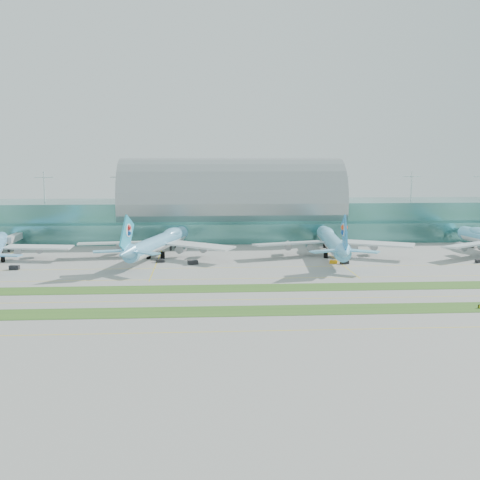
{
  "coord_description": "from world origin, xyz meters",
  "views": [
    {
      "loc": [
        -15.96,
        -197.15,
        45.03
      ],
      "look_at": [
        0.0,
        55.0,
        9.0
      ],
      "focal_mm": 45.0,
      "sensor_mm": 36.0,
      "label": 1
    }
  ],
  "objects": [
    {
      "name": "gse_f",
      "position": [
        42.85,
        44.99,
        0.66
      ],
      "size": [
        3.85,
        2.38,
        1.32
      ],
      "primitive_type": "cube",
      "rotation": [
        0.0,
        0.0,
        0.21
      ],
      "color": "black",
      "rests_on": "ground"
    },
    {
      "name": "taxiline_a",
      "position": [
        0.0,
        -48.0,
        0.01
      ],
      "size": [
        420.0,
        0.35,
        0.01
      ],
      "primitive_type": "cube",
      "color": "yellow",
      "rests_on": "ground"
    },
    {
      "name": "gse_d",
      "position": [
        -19.99,
        47.72,
        0.86
      ],
      "size": [
        4.53,
        3.38,
        1.72
      ],
      "primitive_type": "cube",
      "rotation": [
        0.0,
        0.0,
        0.33
      ],
      "color": "black",
      "rests_on": "ground"
    },
    {
      "name": "gse_e",
      "position": [
        38.53,
        46.33,
        0.69
      ],
      "size": [
        3.6,
        2.66,
        1.39
      ],
      "primitive_type": "cube",
      "rotation": [
        0.0,
        0.0,
        -0.29
      ],
      "color": "orange",
      "rests_on": "ground"
    },
    {
      "name": "taxiline_d",
      "position": [
        0.0,
        40.0,
        0.01
      ],
      "size": [
        420.0,
        0.35,
        0.01
      ],
      "primitive_type": "cube",
      "color": "yellow",
      "rests_on": "ground"
    },
    {
      "name": "airliner_b",
      "position": [
        -35.11,
        66.55,
        6.94
      ],
      "size": [
        69.42,
        80.29,
        22.49
      ],
      "rotation": [
        0.0,
        0.0,
        -0.27
      ],
      "color": "#63AFDA",
      "rests_on": "ground"
    },
    {
      "name": "gse_c",
      "position": [
        -33.7,
        53.47,
        0.68
      ],
      "size": [
        3.8,
        1.81,
        1.36
      ],
      "primitive_type": "cube",
      "rotation": [
        0.0,
        0.0,
        -0.07
      ],
      "color": "black",
      "rests_on": "ground"
    },
    {
      "name": "airliner_c",
      "position": [
        41.64,
        64.35,
        6.87
      ],
      "size": [
        71.08,
        80.97,
        22.27
      ],
      "rotation": [
        0.0,
        0.0,
        -0.08
      ],
      "color": "#6AC0EB",
      "rests_on": "ground"
    },
    {
      "name": "gse_g",
      "position": [
        99.98,
        44.3,
        0.69
      ],
      "size": [
        3.55,
        2.74,
        1.38
      ],
      "primitive_type": "cube",
      "rotation": [
        0.0,
        0.0,
        0.31
      ],
      "color": "black",
      "rests_on": "ground"
    },
    {
      "name": "grass_strip_far",
      "position": [
        0.0,
        2.0,
        0.04
      ],
      "size": [
        420.0,
        12.0,
        0.08
      ],
      "primitive_type": "cube",
      "color": "#2D591E",
      "rests_on": "ground"
    },
    {
      "name": "grass_strip_near",
      "position": [
        0.0,
        -28.0,
        0.04
      ],
      "size": [
        420.0,
        12.0,
        0.08
      ],
      "primitive_type": "cube",
      "color": "#2D591E",
      "rests_on": "ground"
    },
    {
      "name": "terminal",
      "position": [
        0.01,
        128.79,
        14.23
      ],
      "size": [
        340.0,
        69.1,
        36.0
      ],
      "color": "#3D7A75",
      "rests_on": "ground"
    },
    {
      "name": "taxiline_b",
      "position": [
        0.0,
        -14.0,
        0.01
      ],
      "size": [
        420.0,
        0.35,
        0.01
      ],
      "primitive_type": "cube",
      "color": "yellow",
      "rests_on": "ground"
    },
    {
      "name": "gse_b",
      "position": [
        -90.12,
        40.88,
        0.86
      ],
      "size": [
        3.9,
        2.29,
        1.73
      ],
      "primitive_type": "cube",
      "rotation": [
        0.0,
        0.0,
        -0.07
      ],
      "color": "black",
      "rests_on": "ground"
    },
    {
      "name": "taxiline_c",
      "position": [
        0.0,
        18.0,
        0.01
      ],
      "size": [
        420.0,
        0.35,
        0.01
      ],
      "primitive_type": "cube",
      "color": "yellow",
      "rests_on": "ground"
    },
    {
      "name": "ground",
      "position": [
        0.0,
        0.0,
        0.0
      ],
      "size": [
        700.0,
        700.0,
        0.0
      ],
      "primitive_type": "plane",
      "color": "gray",
      "rests_on": "ground"
    }
  ]
}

